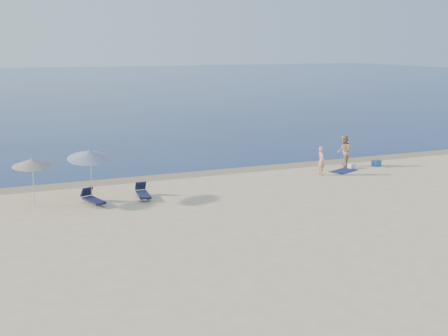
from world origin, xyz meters
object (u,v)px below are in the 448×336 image
(umbrella_near, at_px, (89,155))
(blue_cooler, at_px, (376,163))
(person_right, at_px, (344,151))
(person_left, at_px, (321,161))

(umbrella_near, bearing_deg, blue_cooler, 4.48)
(person_right, xyz_separation_m, umbrella_near, (-15.05, -2.03, 1.24))
(person_right, bearing_deg, umbrella_near, -53.92)
(person_left, distance_m, person_right, 2.77)
(person_left, distance_m, umbrella_near, 12.75)
(person_left, xyz_separation_m, blue_cooler, (4.30, 0.79, -0.63))
(person_right, height_order, umbrella_near, umbrella_near)
(person_left, bearing_deg, person_right, -53.91)
(person_left, relative_size, umbrella_near, 0.63)
(person_left, relative_size, person_right, 0.86)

